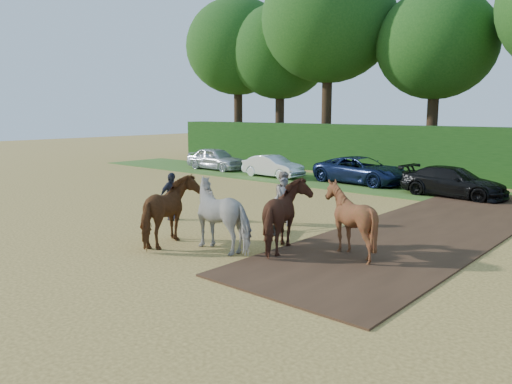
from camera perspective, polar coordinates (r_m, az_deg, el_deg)
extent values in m
plane|color=gold|center=(12.41, 0.68, -8.67)|extent=(120.00, 120.00, 0.00)
cube|color=#472D1C|center=(17.54, 19.66, -3.80)|extent=(4.50, 17.00, 0.05)
cube|color=#38601E|center=(24.52, 22.48, -0.40)|extent=(50.00, 5.00, 0.03)
cube|color=#14380F|center=(28.62, 25.60, 3.67)|extent=(46.00, 1.60, 3.00)
imported|color=#BCA894|center=(16.93, 3.27, -0.68)|extent=(0.76, 0.94, 1.81)
imported|color=#272834|center=(17.85, -9.65, -0.49)|extent=(0.41, 0.99, 1.69)
imported|color=brown|center=(14.48, -9.81, -2.20)|extent=(1.91, 2.55, 1.96)
imported|color=beige|center=(13.93, -3.38, -2.52)|extent=(2.45, 2.31, 1.96)
imported|color=#4F2518|center=(13.57, 3.49, -2.84)|extent=(1.91, 2.55, 1.96)
imported|color=maroon|center=(13.42, 10.63, -3.11)|extent=(2.17, 2.27, 1.96)
cube|color=black|center=(15.81, 2.21, -4.13)|extent=(0.64, 0.90, 0.33)
cube|color=brown|center=(15.25, 1.66, -4.00)|extent=(0.61, 1.23, 0.09)
cylinder|color=brown|center=(16.27, 1.99, -2.49)|extent=(0.55, 0.84, 0.69)
cylinder|color=brown|center=(16.17, 3.40, -2.57)|extent=(0.31, 0.93, 0.69)
imported|color=gray|center=(16.74, 3.23, -1.10)|extent=(0.71, 0.60, 1.64)
imported|color=silver|center=(32.93, -4.60, 3.81)|extent=(4.31, 1.74, 1.47)
imported|color=white|center=(29.11, 1.94, 2.95)|extent=(3.94, 1.51, 1.28)
imported|color=#172348|center=(27.05, 11.94, 2.44)|extent=(5.33, 2.79, 1.43)
imported|color=black|center=(24.03, 21.62, 1.07)|extent=(4.79, 2.22, 1.36)
cylinder|color=#382616|center=(41.85, -2.04, 7.98)|extent=(0.70, 0.70, 5.85)
ellipsoid|color=#163F11|center=(42.17, -2.09, 16.26)|extent=(8.40, 8.40, 7.73)
cylinder|color=#382616|center=(39.62, 2.72, 7.59)|extent=(0.70, 0.70, 5.40)
ellipsoid|color=#163F11|center=(39.86, 2.78, 15.69)|extent=(7.80, 7.80, 7.18)
cylinder|color=#382616|center=(35.86, 8.04, 8.24)|extent=(0.70, 0.70, 6.53)
ellipsoid|color=#163F11|center=(36.38, 8.29, 18.87)|extent=(9.20, 9.20, 8.46)
cylinder|color=#382616|center=(33.95, 19.42, 6.62)|extent=(0.70, 0.70, 5.17)
ellipsoid|color=#163F11|center=(34.19, 19.92, 15.63)|extent=(7.40, 7.40, 6.81)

